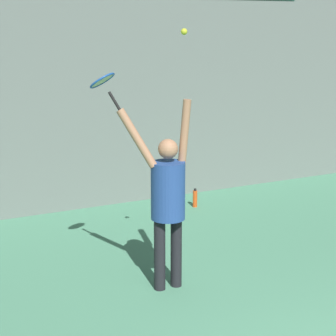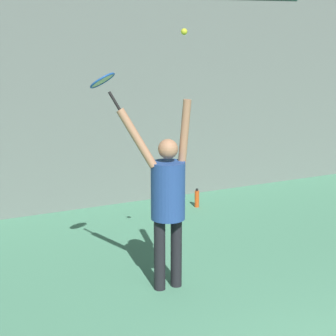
{
  "view_description": "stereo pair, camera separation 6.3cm",
  "coord_description": "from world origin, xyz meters",
  "views": [
    {
      "loc": [
        -3.63,
        -2.77,
        2.97
      ],
      "look_at": [
        -0.68,
        3.05,
        1.42
      ],
      "focal_mm": 65.0,
      "sensor_mm": 36.0,
      "label": 1
    },
    {
      "loc": [
        -3.58,
        -2.8,
        2.97
      ],
      "look_at": [
        -0.68,
        3.05,
        1.42
      ],
      "focal_mm": 65.0,
      "sensor_mm": 36.0,
      "label": 2
    }
  ],
  "objects": [
    {
      "name": "back_wall",
      "position": [
        0.0,
        6.48,
        2.5
      ],
      "size": [
        18.0,
        0.1,
        5.0
      ],
      "color": "slate",
      "rests_on": "ground_plane"
    },
    {
      "name": "tennis_ball",
      "position": [
        -0.51,
        3.0,
        2.89
      ],
      "size": [
        0.07,
        0.07,
        0.07
      ],
      "color": "#CCDB2D"
    },
    {
      "name": "water_bottle",
      "position": [
        1.16,
        5.68,
        0.15
      ],
      "size": [
        0.08,
        0.08,
        0.32
      ],
      "color": "#D84C19",
      "rests_on": "ground_plane"
    },
    {
      "name": "tennis_player",
      "position": [
        -0.68,
        3.05,
        1.1
      ],
      "size": [
        0.8,
        0.49,
        2.17
      ],
      "color": "black",
      "rests_on": "ground_plane"
    },
    {
      "name": "tennis_racket",
      "position": [
        -1.27,
        3.42,
        2.36
      ],
      "size": [
        0.41,
        0.41,
        0.41
      ],
      "color": "black"
    }
  ]
}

